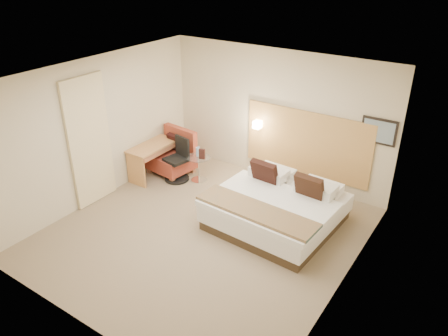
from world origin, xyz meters
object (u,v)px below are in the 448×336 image
Objects in this scene: side_table at (199,167)px; desk_chair at (178,163)px; lounge_chair at (173,156)px; desk at (154,152)px; bed at (277,207)px.

desk_chair is (-0.39, -0.19, 0.07)m from side_table.
desk_chair is at bearing -35.00° from lounge_chair.
side_table is 0.65× the size of desk_chair.
side_table is 0.44m from desk_chair.
desk_chair is (0.52, 0.15, -0.18)m from desk.
lounge_chair is 0.86× the size of desk.
desk_chair is (0.32, -0.23, 0.00)m from lounge_chair.
side_table is at bearing 166.22° from bed.
lounge_chair is 0.72m from side_table.
desk is (-0.20, -0.38, 0.18)m from lounge_chair.
lounge_chair is 1.06× the size of desk_chair.
lounge_chair is 0.39m from desk_chair.
desk is (-0.91, -0.34, 0.25)m from side_table.
bed is 3.01m from desk.
desk_chair is (-2.48, 0.32, 0.05)m from bed.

